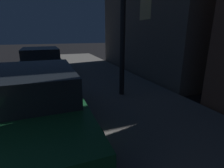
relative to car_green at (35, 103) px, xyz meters
The scene contains 2 objects.
car_green is the anchor object (origin of this frame).
car_white 5.75m from the car_green, 89.98° to the left, with size 2.24×4.22×1.43m.
Camera 1 is at (3.20, 0.40, 2.11)m, focal length 27.43 mm.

